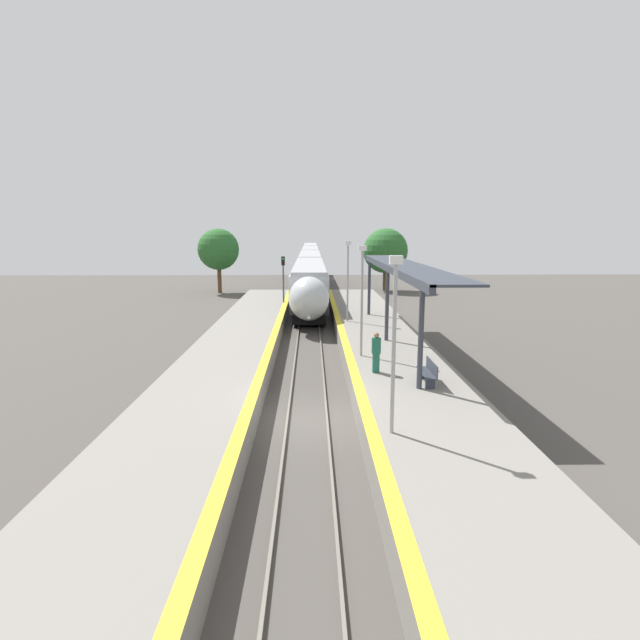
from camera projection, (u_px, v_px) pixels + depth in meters
ground_plane at (307, 420)px, 18.23m from camera, size 120.00×120.00×0.00m
rail_left at (287, 419)px, 18.21m from camera, size 0.08×90.00×0.15m
rail_right at (327, 418)px, 18.23m from camera, size 0.08×90.00×0.15m
train at (310, 262)px, 71.65m from camera, size 2.82×81.82×4.01m
platform_right at (417, 406)px, 18.21m from camera, size 4.58×64.00×1.03m
platform_left at (201, 408)px, 18.08m from camera, size 4.23×64.00×1.03m
platform_bench at (429, 372)px, 19.15m from camera, size 0.44×1.75×0.89m
person_waiting at (376, 352)px, 20.61m from camera, size 0.36×0.22×1.69m
railway_signal at (283, 280)px, 40.45m from camera, size 0.28×0.28×4.76m
lamppost_near at (394, 333)px, 14.07m from camera, size 0.36×0.20×5.15m
lamppost_mid at (362, 293)px, 23.00m from camera, size 0.36×0.20×5.15m
lamppost_far at (348, 276)px, 31.93m from camera, size 0.36×0.20×5.15m
station_canopy at (399, 269)px, 26.14m from camera, size 2.02×19.56×4.07m
background_tree_left at (218, 249)px, 54.34m from camera, size 4.49×4.49×7.03m
background_tree_right at (385, 251)px, 56.28m from camera, size 5.03×5.03×7.07m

